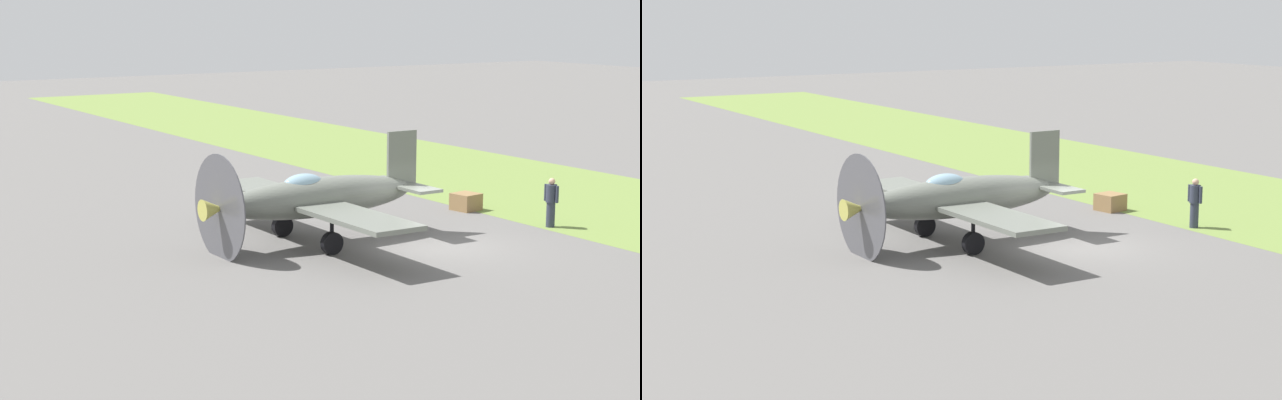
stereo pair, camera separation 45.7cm
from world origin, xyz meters
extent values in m
plane|color=#605E5B|center=(0.00, 0.00, 0.00)|extent=(160.00, 160.00, 0.00)
ellipsoid|color=slate|center=(2.33, 2.95, 1.52)|extent=(1.33, 7.15, 1.30)
cube|color=slate|center=(2.33, 3.37, 1.37)|extent=(10.09, 1.83, 0.15)
cube|color=slate|center=(2.34, -0.31, 2.47)|extent=(0.11, 1.16, 2.00)
cube|color=slate|center=(2.34, -0.31, 1.63)|extent=(3.37, 0.96, 0.11)
cone|color=#B7B24C|center=(2.31, 6.78, 1.52)|extent=(0.68, 0.74, 0.67)
cylinder|color=#4C4C51|center=(2.31, 6.57, 1.52)|extent=(3.36, 0.06, 3.36)
ellipsoid|color=#8CB2C6|center=(2.33, 3.58, 1.98)|extent=(0.74, 1.47, 0.74)
cylinder|color=black|center=(0.80, 3.47, 0.36)|extent=(0.23, 0.72, 0.71)
cylinder|color=black|center=(0.80, 3.47, 0.86)|extent=(0.13, 0.13, 1.01)
cylinder|color=black|center=(3.85, 3.48, 0.36)|extent=(0.23, 0.72, 0.71)
cylinder|color=black|center=(3.85, 3.48, 0.86)|extent=(0.13, 0.13, 1.01)
cylinder|color=black|center=(2.34, -0.41, 0.17)|extent=(0.13, 0.34, 0.34)
cylinder|color=#2D3342|center=(0.20, -5.18, 0.44)|extent=(0.30, 0.30, 0.88)
cylinder|color=#2D3342|center=(0.20, -5.18, 1.19)|extent=(0.38, 0.38, 0.62)
sphere|color=tan|center=(0.20, -5.18, 1.61)|extent=(0.23, 0.23, 0.23)
cylinder|color=#2D3342|center=(-0.06, -5.20, 1.19)|extent=(0.11, 0.11, 0.59)
cylinder|color=#2D3342|center=(0.46, -5.16, 1.19)|extent=(0.11, 0.11, 0.59)
cube|color=olive|center=(4.13, -4.66, 0.32)|extent=(1.03, 1.03, 0.64)
camera|label=1|loc=(-25.98, 20.64, 7.69)|focal=59.15mm
camera|label=2|loc=(-26.22, 20.25, 7.69)|focal=59.15mm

